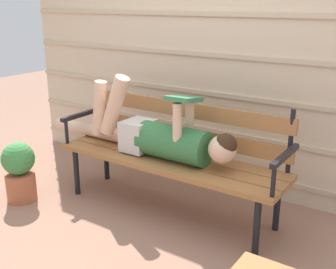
# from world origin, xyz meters

# --- Properties ---
(ground_plane) EXTENTS (12.00, 12.00, 0.00)m
(ground_plane) POSITION_xyz_m (0.00, 0.00, 0.00)
(ground_plane) COLOR #936B56
(house_siding) EXTENTS (4.00, 0.08, 2.20)m
(house_siding) POSITION_xyz_m (0.00, 0.84, 1.10)
(house_siding) COLOR beige
(house_siding) RESTS_ON ground
(park_bench) EXTENTS (1.76, 0.48, 0.85)m
(park_bench) POSITION_xyz_m (0.00, 0.25, 0.47)
(park_bench) COLOR #9E6638
(park_bench) RESTS_ON ground
(reclining_person) EXTENTS (1.74, 0.26, 0.58)m
(reclining_person) POSITION_xyz_m (-0.10, 0.18, 0.58)
(reclining_person) COLOR #33703D
(potted_plant) EXTENTS (0.25, 0.25, 0.48)m
(potted_plant) POSITION_xyz_m (-1.06, -0.32, 0.25)
(potted_plant) COLOR #AD5B3D
(potted_plant) RESTS_ON ground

